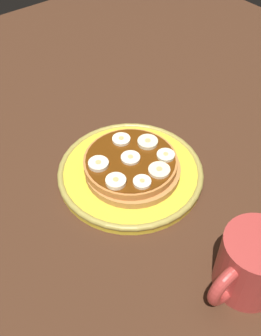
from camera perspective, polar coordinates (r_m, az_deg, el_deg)
ground_plane at (r=69.08cm, az=-0.00°, el=-2.03°), size 140.00×140.00×3.00cm
plate at (r=67.26cm, az=-0.00°, el=-0.61°), size 24.46×24.46×1.83cm
pancake_stack at (r=65.91cm, az=0.22°, el=0.48°), size 15.99×16.38×2.68cm
banana_slice_0 at (r=64.96cm, az=0.02°, el=1.52°), size 3.16×3.16×0.68cm
banana_slice_1 at (r=65.51cm, az=5.04°, el=1.80°), size 2.97×2.97×0.74cm
banana_slice_2 at (r=68.10cm, az=-1.33°, el=4.07°), size 3.11×3.11×0.74cm
banana_slice_3 at (r=67.55cm, az=2.46°, el=3.69°), size 3.46×3.46×0.87cm
banana_slice_4 at (r=63.98cm, az=-4.59°, el=0.58°), size 3.30×3.30×0.87cm
banana_slice_5 at (r=63.03cm, az=4.12°, el=-0.34°), size 3.48×3.48×0.75cm
banana_slice_6 at (r=61.15cm, az=-2.11°, el=-1.93°), size 3.21×3.21×0.98cm
banana_slice_7 at (r=61.16cm, az=1.67°, el=-2.04°), size 2.83×2.83×0.77cm
coffee_mug at (r=54.44cm, az=16.93°, el=-12.89°), size 12.65×8.96×9.48cm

